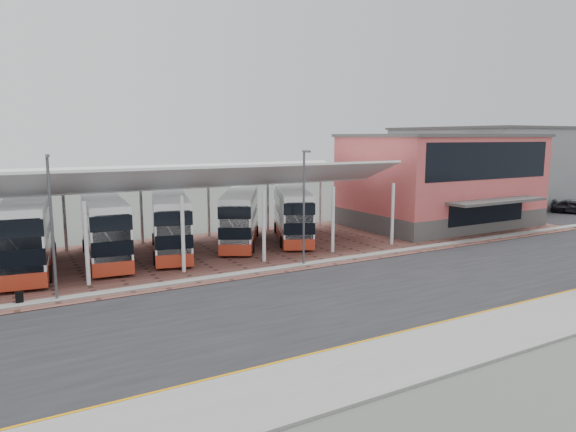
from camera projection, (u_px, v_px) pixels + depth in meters
name	position (u px, v px, depth m)	size (l,w,h in m)	color
ground	(330.00, 293.00, 29.85)	(140.00, 140.00, 0.00)	#484B46
road	(340.00, 297.00, 28.99)	(120.00, 14.00, 0.02)	black
forecourt	(261.00, 247.00, 41.99)	(72.00, 16.00, 0.06)	brown
sidewalk	(448.00, 346.00, 22.10)	(120.00, 4.00, 0.14)	gray
north_kerb	(279.00, 268.00, 35.16)	(120.00, 0.80, 0.14)	gray
yellow_line_near	(416.00, 332.00, 23.83)	(120.00, 0.12, 0.01)	orange
yellow_line_far	(411.00, 329.00, 24.09)	(120.00, 0.12, 0.01)	orange
canopy	(158.00, 180.00, 38.00)	(37.00, 11.63, 7.07)	white
terminal	(440.00, 180.00, 52.33)	(18.40, 14.40, 9.25)	#4D4B49
warehouse	(514.00, 164.00, 73.12)	(30.50, 20.50, 10.25)	gray
lamp_west	(52.00, 223.00, 27.73)	(0.16, 0.90, 8.07)	#4D4F55
lamp_east	(304.00, 204.00, 35.54)	(0.16, 0.90, 8.07)	#4D4F55
bus_1	(28.00, 235.00, 34.38)	(4.17, 11.96, 4.83)	white
bus_2	(104.00, 230.00, 37.07)	(3.57, 11.31, 4.59)	white
bus_3	(170.00, 224.00, 39.41)	(5.17, 11.29, 4.54)	white
bus_4	(240.00, 218.00, 42.83)	(7.26, 10.46, 4.37)	white
bus_5	(292.00, 215.00, 44.69)	(6.60, 10.74, 4.40)	white
suitcase	(19.00, 298.00, 27.65)	(0.39, 0.28, 0.67)	black
carpark_car_a	(573.00, 207.00, 59.94)	(1.82, 4.52, 1.54)	black
carpark_car_b	(576.00, 206.00, 61.13)	(2.02, 4.97, 1.44)	#52575C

